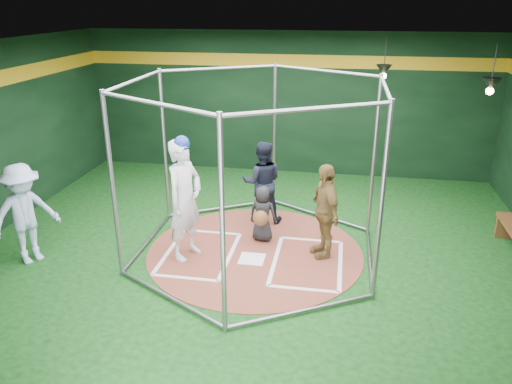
# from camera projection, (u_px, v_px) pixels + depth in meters

# --- Properties ---
(room_shell) EXTENTS (10.10, 9.10, 3.53)m
(room_shell) POSITION_uv_depth(u_px,v_px,m) (255.00, 157.00, 8.23)
(room_shell) COLOR #0B340D
(room_shell) RESTS_ON ground
(clay_disc) EXTENTS (3.80, 3.80, 0.01)m
(clay_disc) POSITION_uv_depth(u_px,v_px,m) (255.00, 251.00, 8.85)
(clay_disc) COLOR brown
(clay_disc) RESTS_ON ground
(home_plate) EXTENTS (0.43, 0.43, 0.01)m
(home_plate) POSITION_uv_depth(u_px,v_px,m) (252.00, 259.00, 8.57)
(home_plate) COLOR white
(home_plate) RESTS_ON clay_disc
(batter_box_left) EXTENTS (1.17, 1.77, 0.01)m
(batter_box_left) POSITION_uv_depth(u_px,v_px,m) (199.00, 253.00, 8.77)
(batter_box_left) COLOR white
(batter_box_left) RESTS_ON clay_disc
(batter_box_right) EXTENTS (1.17, 1.77, 0.01)m
(batter_box_right) POSITION_uv_depth(u_px,v_px,m) (307.00, 262.00, 8.47)
(batter_box_right) COLOR white
(batter_box_right) RESTS_ON clay_disc
(batting_cage) EXTENTS (4.05, 4.67, 3.00)m
(batting_cage) POSITION_uv_depth(u_px,v_px,m) (255.00, 172.00, 8.31)
(batting_cage) COLOR gray
(batting_cage) RESTS_ON ground
(pendant_lamp_near) EXTENTS (0.34, 0.34, 0.90)m
(pendant_lamp_near) POSITION_uv_depth(u_px,v_px,m) (384.00, 70.00, 10.81)
(pendant_lamp_near) COLOR black
(pendant_lamp_near) RESTS_ON room_shell
(pendant_lamp_far) EXTENTS (0.34, 0.34, 0.90)m
(pendant_lamp_far) POSITION_uv_depth(u_px,v_px,m) (491.00, 84.00, 9.05)
(pendant_lamp_far) COLOR black
(pendant_lamp_far) RESTS_ON room_shell
(batter_figure) EXTENTS (0.74, 0.89, 2.15)m
(batter_figure) POSITION_uv_depth(u_px,v_px,m) (185.00, 199.00, 8.33)
(batter_figure) COLOR silver
(batter_figure) RESTS_ON clay_disc
(visitor_leopard) EXTENTS (0.77, 1.05, 1.66)m
(visitor_leopard) POSITION_uv_depth(u_px,v_px,m) (325.00, 211.00, 8.45)
(visitor_leopard) COLOR #A28245
(visitor_leopard) RESTS_ON clay_disc
(catcher_figure) EXTENTS (0.56, 0.59, 1.04)m
(catcher_figure) POSITION_uv_depth(u_px,v_px,m) (263.00, 214.00, 9.07)
(catcher_figure) COLOR black
(catcher_figure) RESTS_ON clay_disc
(umpire) EXTENTS (0.89, 0.75, 1.65)m
(umpire) POSITION_uv_depth(u_px,v_px,m) (262.00, 182.00, 9.76)
(umpire) COLOR black
(umpire) RESTS_ON clay_disc
(bystander_blue) EXTENTS (1.15, 1.29, 1.74)m
(bystander_blue) POSITION_uv_depth(u_px,v_px,m) (25.00, 214.00, 8.25)
(bystander_blue) COLOR #B0C3E9
(bystander_blue) RESTS_ON ground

